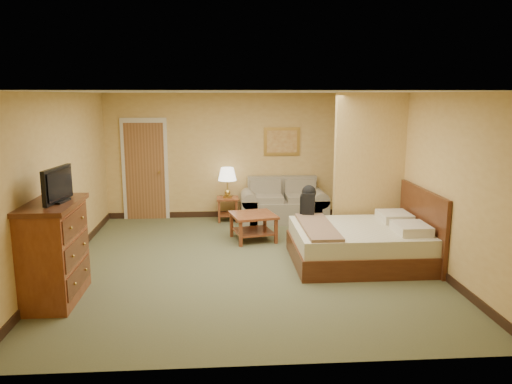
{
  "coord_description": "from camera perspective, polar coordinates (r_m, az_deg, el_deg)",
  "views": [
    {
      "loc": [
        -0.38,
        -7.37,
        2.56
      ],
      "look_at": [
        0.18,
        0.6,
        1.0
      ],
      "focal_mm": 35.0,
      "sensor_mm": 36.0,
      "label": 1
    }
  ],
  "objects": [
    {
      "name": "floor",
      "position": [
        7.81,
        -1.04,
        -8.07
      ],
      "size": [
        6.0,
        6.0,
        0.0
      ],
      "primitive_type": "plane",
      "color": "#55593A",
      "rests_on": "ground"
    },
    {
      "name": "ceiling",
      "position": [
        7.38,
        -1.11,
        11.36
      ],
      "size": [
        6.0,
        6.0,
        0.0
      ],
      "primitive_type": "plane",
      "rotation": [
        3.14,
        0.0,
        0.0
      ],
      "color": "white",
      "rests_on": "back_wall"
    },
    {
      "name": "back_wall",
      "position": [
        10.46,
        -1.94,
        4.14
      ],
      "size": [
        5.5,
        0.02,
        2.6
      ],
      "primitive_type": "cube",
      "color": "tan",
      "rests_on": "floor"
    },
    {
      "name": "left_wall",
      "position": [
        7.84,
        -21.56,
        1.03
      ],
      "size": [
        0.02,
        6.0,
        2.6
      ],
      "primitive_type": "cube",
      "color": "tan",
      "rests_on": "floor"
    },
    {
      "name": "right_wall",
      "position": [
        8.11,
        18.73,
        1.53
      ],
      "size": [
        0.02,
        6.0,
        2.6
      ],
      "primitive_type": "cube",
      "color": "tan",
      "rests_on": "floor"
    },
    {
      "name": "partition",
      "position": [
        8.77,
        12.79,
        2.52
      ],
      "size": [
        1.2,
        0.15,
        2.6
      ],
      "primitive_type": "cube",
      "color": "tan",
      "rests_on": "floor"
    },
    {
      "name": "door",
      "position": [
        10.57,
        -12.55,
        2.49
      ],
      "size": [
        0.94,
        0.16,
        2.1
      ],
      "color": "beige",
      "rests_on": "floor"
    },
    {
      "name": "baseboard",
      "position": [
        10.67,
        -1.89,
        -2.5
      ],
      "size": [
        5.5,
        0.02,
        0.12
      ],
      "primitive_type": "cube",
      "color": "black",
      "rests_on": "floor"
    },
    {
      "name": "loveseat",
      "position": [
        10.28,
        3.17,
        -1.72
      ],
      "size": [
        1.76,
        0.82,
        0.89
      ],
      "color": "gray",
      "rests_on": "floor"
    },
    {
      "name": "side_table",
      "position": [
        10.27,
        -3.26,
        -1.55
      ],
      "size": [
        0.44,
        0.44,
        0.49
      ],
      "color": "maroon",
      "rests_on": "floor"
    },
    {
      "name": "table_lamp",
      "position": [
        10.15,
        -3.3,
        1.96
      ],
      "size": [
        0.38,
        0.38,
        0.62
      ],
      "color": "#B49342",
      "rests_on": "side_table"
    },
    {
      "name": "coffee_table",
      "position": [
        8.89,
        -0.32,
        -3.38
      ],
      "size": [
        0.89,
        0.89,
        0.48
      ],
      "rotation": [
        0.0,
        0.0,
        0.22
      ],
      "color": "maroon",
      "rests_on": "floor"
    },
    {
      "name": "wall_picture",
      "position": [
        10.47,
        2.97,
        5.79
      ],
      "size": [
        0.75,
        0.04,
        0.59
      ],
      "color": "#B78E3F",
      "rests_on": "back_wall"
    },
    {
      "name": "dresser",
      "position": [
        6.75,
        -22.05,
        -6.3
      ],
      "size": [
        0.62,
        1.19,
        1.27
      ],
      "color": "maroon",
      "rests_on": "floor"
    },
    {
      "name": "tv",
      "position": [
        6.54,
        -21.74,
        0.66
      ],
      "size": [
        0.22,
        0.71,
        0.43
      ],
      "rotation": [
        0.0,
        0.0,
        -0.14
      ],
      "color": "black",
      "rests_on": "dresser"
    },
    {
      "name": "bed",
      "position": [
        7.92,
        12.3,
        -5.69
      ],
      "size": [
        2.08,
        1.77,
        1.14
      ],
      "color": "#451F10",
      "rests_on": "floor"
    },
    {
      "name": "backpack",
      "position": [
        8.38,
        6.05,
        -0.88
      ],
      "size": [
        0.26,
        0.34,
        0.52
      ],
      "rotation": [
        0.0,
        0.0,
        -0.22
      ],
      "color": "black",
      "rests_on": "bed"
    }
  ]
}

